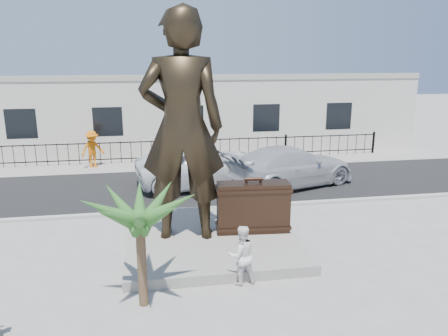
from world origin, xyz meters
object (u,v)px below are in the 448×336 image
at_px(statue, 182,127).
at_px(tourist, 241,255).
at_px(car_white, 207,166).
at_px(suitcase, 253,207).

relative_size(statue, tourist, 4.29).
xyz_separation_m(tourist, car_white, (0.33, 8.95, 0.11)).
bearing_deg(car_white, statue, 158.44).
xyz_separation_m(suitcase, tourist, (-0.94, -2.67, -0.31)).
bearing_deg(statue, tourist, 121.77).
xyz_separation_m(statue, car_white, (1.56, 6.27, -2.80)).
height_order(suitcase, tourist, suitcase).
height_order(statue, car_white, statue).
relative_size(statue, suitcase, 3.01).
bearing_deg(suitcase, tourist, -105.02).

